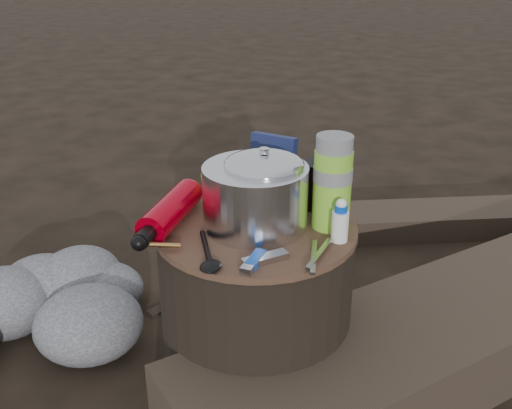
% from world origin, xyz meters
% --- Properties ---
extents(ground, '(60.00, 60.00, 0.00)m').
position_xyz_m(ground, '(0.00, 0.00, 0.00)').
color(ground, black).
rests_on(ground, ground).
extents(stump, '(0.46, 0.46, 0.43)m').
position_xyz_m(stump, '(0.00, 0.00, 0.21)').
color(stump, black).
rests_on(stump, ground).
extents(log_small, '(1.11, 0.57, 0.09)m').
position_xyz_m(log_small, '(0.50, 0.98, 0.05)').
color(log_small, '#392E23').
rests_on(log_small, ground).
extents(foil_windscreen, '(0.24, 0.24, 0.14)m').
position_xyz_m(foil_windscreen, '(-0.00, -0.00, 0.50)').
color(foil_windscreen, silver).
rests_on(foil_windscreen, stump).
extents(camping_pot, '(0.18, 0.18, 0.18)m').
position_xyz_m(camping_pot, '(0.02, 0.01, 0.52)').
color(camping_pot, silver).
rests_on(camping_pot, stump).
extents(fuel_bottle, '(0.07, 0.29, 0.07)m').
position_xyz_m(fuel_bottle, '(-0.19, -0.05, 0.46)').
color(fuel_bottle, '#AF0011').
rests_on(fuel_bottle, stump).
extents(thermos, '(0.09, 0.09, 0.21)m').
position_xyz_m(thermos, '(0.17, 0.04, 0.53)').
color(thermos, '#88D433').
rests_on(thermos, stump).
extents(travel_mug, '(0.08, 0.08, 0.12)m').
position_xyz_m(travel_mug, '(0.12, 0.14, 0.48)').
color(travel_mug, black).
rests_on(travel_mug, stump).
extents(stuff_sack, '(0.14, 0.11, 0.09)m').
position_xyz_m(stuff_sack, '(-0.12, 0.16, 0.47)').
color(stuff_sack, gold).
rests_on(stuff_sack, stump).
extents(food_pouch, '(0.12, 0.05, 0.15)m').
position_xyz_m(food_pouch, '(-0.01, 0.20, 0.50)').
color(food_pouch, '#17204F').
rests_on(food_pouch, stump).
extents(lighter, '(0.03, 0.09, 0.02)m').
position_xyz_m(lighter, '(0.04, -0.17, 0.44)').
color(lighter, blue).
rests_on(lighter, stump).
extents(multitool, '(0.09, 0.09, 0.01)m').
position_xyz_m(multitool, '(0.06, -0.16, 0.43)').
color(multitool, '#B0B0B5').
rests_on(multitool, stump).
extents(pot_grabber, '(0.04, 0.14, 0.01)m').
position_xyz_m(pot_grabber, '(0.16, -0.12, 0.43)').
color(pot_grabber, '#B0B0B5').
rests_on(pot_grabber, stump).
extents(spork, '(0.11, 0.17, 0.01)m').
position_xyz_m(spork, '(-0.07, -0.14, 0.43)').
color(spork, black).
rests_on(spork, stump).
extents(squeeze_bottle, '(0.04, 0.04, 0.09)m').
position_xyz_m(squeeze_bottle, '(0.20, -0.02, 0.47)').
color(squeeze_bottle, white).
rests_on(squeeze_bottle, stump).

